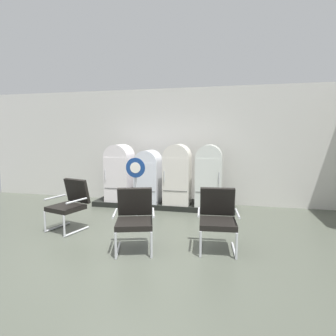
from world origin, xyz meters
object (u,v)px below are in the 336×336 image
(refrigerator_2, at_px, (177,172))
(armchair_right, at_px, (218,216))
(refrigerator_3, at_px, (209,173))
(sign_stand, at_px, (136,194))
(armchair_center, at_px, (135,216))
(armchair_left, at_px, (70,202))
(refrigerator_0, at_px, (120,171))
(refrigerator_1, at_px, (148,175))

(refrigerator_2, bearing_deg, armchair_right, -64.26)
(refrigerator_3, height_order, sign_stand, refrigerator_3)
(refrigerator_2, distance_m, armchair_center, 2.76)
(refrigerator_3, relative_size, armchair_left, 1.52)
(refrigerator_3, relative_size, armchair_right, 1.52)
(refrigerator_2, height_order, armchair_center, refrigerator_2)
(refrigerator_2, xyz_separation_m, armchair_left, (-1.86, -2.08, -0.40))
(refrigerator_0, relative_size, armchair_left, 1.51)
(armchair_left, xyz_separation_m, armchair_center, (1.64, -0.64, 0.00))
(refrigerator_0, bearing_deg, refrigerator_3, -0.88)
(refrigerator_2, bearing_deg, refrigerator_1, 178.12)
(refrigerator_2, relative_size, armchair_left, 1.53)
(refrigerator_3, height_order, armchair_left, refrigerator_3)
(armchair_center, bearing_deg, refrigerator_2, 85.31)
(armchair_left, relative_size, sign_stand, 0.70)
(refrigerator_2, distance_m, refrigerator_3, 0.83)
(refrigerator_1, relative_size, armchair_right, 1.37)
(refrigerator_0, xyz_separation_m, sign_stand, (1.03, -1.57, -0.27))
(refrigerator_3, distance_m, armchair_left, 3.41)
(refrigerator_0, xyz_separation_m, refrigerator_1, (0.83, 0.01, -0.08))
(armchair_left, bearing_deg, refrigerator_0, 83.88)
(refrigerator_2, relative_size, armchair_center, 1.53)
(refrigerator_0, distance_m, refrigerator_2, 1.64)
(refrigerator_3, xyz_separation_m, sign_stand, (-1.43, -1.53, -0.28))
(sign_stand, bearing_deg, armchair_left, -157.08)
(armchair_center, bearing_deg, armchair_right, 13.00)
(armchair_left, height_order, armchair_right, same)
(armchair_left, distance_m, armchair_right, 3.04)
(refrigerator_3, bearing_deg, armchair_center, -111.23)
(armchair_right, height_order, armchair_center, same)
(refrigerator_2, relative_size, sign_stand, 1.07)
(refrigerator_1, xyz_separation_m, armchair_center, (0.58, -2.75, -0.31))
(armchair_right, bearing_deg, refrigerator_2, 115.74)
(armchair_left, bearing_deg, armchair_right, -6.07)
(refrigerator_0, bearing_deg, sign_stand, -56.77)
(armchair_left, bearing_deg, refrigerator_3, 37.50)
(refrigerator_0, relative_size, refrigerator_1, 1.11)
(armchair_left, bearing_deg, refrigerator_2, 48.19)
(refrigerator_3, bearing_deg, armchair_right, -82.08)
(refrigerator_0, xyz_separation_m, armchair_right, (2.80, -2.42, -0.39))
(refrigerator_2, relative_size, refrigerator_3, 1.00)
(armchair_right, bearing_deg, refrigerator_0, 139.08)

